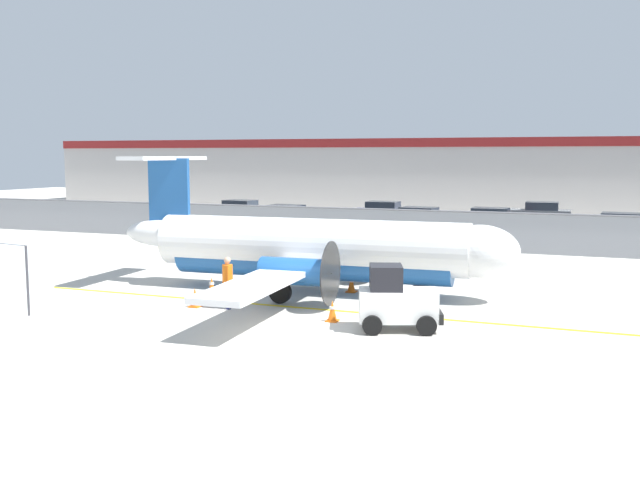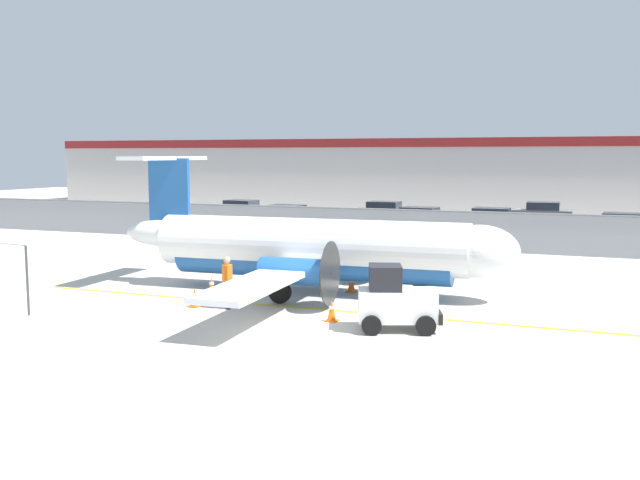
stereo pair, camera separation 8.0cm
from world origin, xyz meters
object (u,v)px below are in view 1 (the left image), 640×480
(commuter_airplane, at_px, (317,249))
(parked_car_4, at_px, (488,221))
(parked_car_5, at_px, (540,213))
(ground_crew_worker, at_px, (228,280))
(traffic_cone_near_right, at_px, (212,286))
(traffic_cone_far_right, at_px, (332,311))
(parked_car_6, at_px, (620,227))
(parked_car_2, at_px, (381,213))
(baggage_tug, at_px, (396,301))
(traffic_cone_far_left, at_px, (351,284))
(parked_car_1, at_px, (287,217))
(parked_car_3, at_px, (417,220))
(cargo_container, at_px, (2,278))
(traffic_cone_near_left, at_px, (195,298))
(parked_car_0, at_px, (241,211))

(commuter_airplane, relative_size, parked_car_4, 3.80)
(commuter_airplane, distance_m, parked_car_5, 29.09)
(ground_crew_worker, xyz_separation_m, traffic_cone_near_right, (-1.63, 1.83, -0.64))
(traffic_cone_far_right, bearing_deg, parked_car_6, 70.26)
(commuter_airplane, relative_size, parked_car_2, 3.76)
(ground_crew_worker, xyz_separation_m, traffic_cone_far_right, (3.79, -0.47, -0.64))
(baggage_tug, relative_size, parked_car_6, 0.59)
(traffic_cone_far_left, height_order, parked_car_1, parked_car_1)
(commuter_airplane, height_order, parked_car_4, commuter_airplane)
(parked_car_5, bearing_deg, parked_car_1, 29.83)
(parked_car_3, bearing_deg, traffic_cone_far_right, 104.61)
(ground_crew_worker, xyz_separation_m, cargo_container, (-6.47, -2.98, 0.15))
(traffic_cone_far_left, height_order, parked_car_4, parked_car_4)
(traffic_cone_near_right, bearing_deg, parked_car_2, 93.10)
(cargo_container, xyz_separation_m, traffic_cone_far_right, (10.26, 2.51, -0.79))
(traffic_cone_far_left, bearing_deg, commuter_airplane, -157.04)
(traffic_cone_near_left, xyz_separation_m, parked_car_2, (-1.96, 28.89, 0.58))
(parked_car_2, xyz_separation_m, parked_car_4, (7.99, -3.60, 0.00))
(ground_crew_worker, relative_size, traffic_cone_near_left, 2.66)
(parked_car_4, bearing_deg, traffic_cone_far_left, 85.26)
(parked_car_0, height_order, parked_car_2, same)
(parked_car_1, xyz_separation_m, parked_car_4, (12.79, 2.15, 0.00))
(parked_car_3, height_order, parked_car_6, same)
(ground_crew_worker, bearing_deg, parked_car_2, 61.85)
(traffic_cone_near_right, distance_m, parked_car_0, 27.15)
(traffic_cone_near_left, distance_m, parked_car_4, 26.00)
(traffic_cone_near_left, xyz_separation_m, parked_car_0, (-11.96, 26.60, 0.58))
(baggage_tug, relative_size, traffic_cone_near_right, 4.00)
(commuter_airplane, relative_size, baggage_tug, 6.27)
(baggage_tug, xyz_separation_m, cargo_container, (-12.33, -2.13, 0.24))
(parked_car_0, distance_m, parked_car_1, 6.25)
(parked_car_4, bearing_deg, baggage_tug, 92.90)
(parked_car_2, bearing_deg, parked_car_3, 131.03)
(traffic_cone_near_left, bearing_deg, parked_car_0, 114.21)
(cargo_container, height_order, traffic_cone_far_left, cargo_container)
(commuter_airplane, xyz_separation_m, parked_car_1, (-9.61, 19.34, -0.71))
(cargo_container, xyz_separation_m, parked_car_2, (3.39, 31.69, -0.21))
(commuter_airplane, bearing_deg, cargo_container, -143.73)
(traffic_cone_far_left, relative_size, traffic_cone_far_right, 1.00)
(cargo_container, bearing_deg, traffic_cone_near_right, 53.03)
(traffic_cone_near_right, relative_size, traffic_cone_far_left, 1.00)
(parked_car_0, distance_m, parked_car_3, 13.87)
(traffic_cone_near_right, relative_size, traffic_cone_far_right, 1.00)
(baggage_tug, relative_size, parked_car_4, 0.61)
(traffic_cone_far_left, relative_size, parked_car_4, 0.15)
(cargo_container, height_order, parked_car_2, cargo_container)
(parked_car_2, relative_size, parked_car_5, 1.01)
(commuter_airplane, distance_m, traffic_cone_far_right, 4.76)
(commuter_airplane, distance_m, traffic_cone_far_left, 1.79)
(parked_car_0, bearing_deg, baggage_tug, -49.74)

